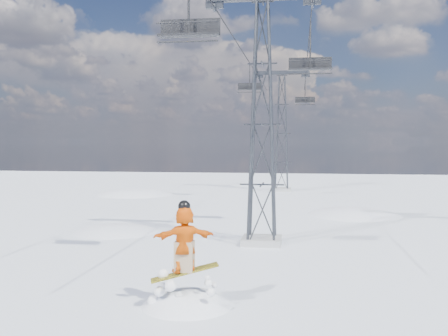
{
  "coord_description": "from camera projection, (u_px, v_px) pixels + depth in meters",
  "views": [
    {
      "loc": [
        2.5,
        -14.79,
        4.7
      ],
      "look_at": [
        -0.38,
        4.14,
        3.7
      ],
      "focal_mm": 40.0,
      "sensor_mm": 36.0,
      "label": 1
    }
  ],
  "objects": [
    {
      "name": "ground",
      "position": [
        216.0,
        296.0,
        15.22
      ],
      "size": [
        120.0,
        120.0,
        0.0
      ],
      "primitive_type": "plane",
      "color": "white",
      "rests_on": "ground"
    },
    {
      "name": "lift_chair_extra",
      "position": [
        305.0,
        100.0,
        49.95
      ],
      "size": [
        1.99,
        0.57,
        2.47
      ],
      "color": "black",
      "rests_on": "ground"
    },
    {
      "name": "lift_chair_mid",
      "position": [
        310.0,
        65.0,
        25.57
      ],
      "size": [
        2.2,
        0.63,
        2.72
      ],
      "color": "black",
      "rests_on": "ground"
    },
    {
      "name": "lift_chair_far",
      "position": [
        250.0,
        87.0,
        38.99
      ],
      "size": [
        1.87,
        0.54,
        2.31
      ],
      "color": "black",
      "rests_on": "ground"
    },
    {
      "name": "lift_chair_near",
      "position": [
        189.0,
        29.0,
        17.63
      ],
      "size": [
        2.17,
        0.62,
        2.69
      ],
      "color": "black",
      "rests_on": "ground"
    },
    {
      "name": "lift_tower_near",
      "position": [
        262.0,
        125.0,
        22.72
      ],
      "size": [
        5.2,
        1.8,
        11.43
      ],
      "color": "#999999",
      "rests_on": "ground"
    },
    {
      "name": "snow_terrain",
      "position": [
        200.0,
        332.0,
        37.41
      ],
      "size": [
        39.0,
        37.0,
        22.0
      ],
      "color": "white",
      "rests_on": "ground"
    },
    {
      "name": "haul_cables",
      "position": [
        275.0,
        51.0,
        33.79
      ],
      "size": [
        4.46,
        51.0,
        0.06
      ],
      "color": "black",
      "rests_on": "ground"
    },
    {
      "name": "lift_tower_far",
      "position": [
        282.0,
        134.0,
        47.4
      ],
      "size": [
        5.2,
        1.8,
        11.43
      ],
      "color": "#999999",
      "rests_on": "ground"
    }
  ]
}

